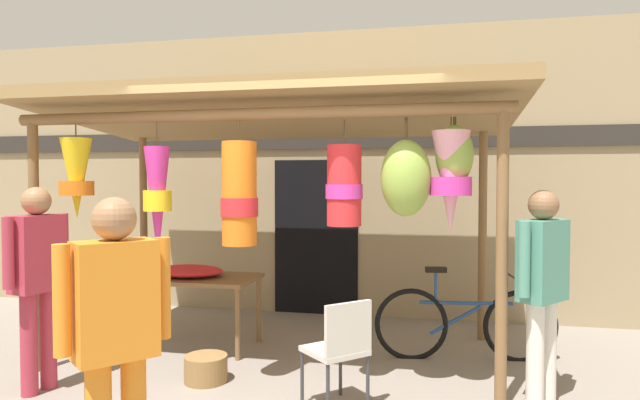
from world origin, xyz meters
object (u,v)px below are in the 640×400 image
shopper_by_bananas (542,280)px  folding_chair (340,345)px  customer_foreground (38,271)px  flower_heap_on_table (189,271)px  parked_bicycle (465,324)px  display_table (192,283)px  vendor_in_orange (115,328)px  wicker_basket_by_table (206,369)px

shopper_by_bananas → folding_chair: bearing=-165.2°
customer_foreground → shopper_by_bananas: customer_foreground is taller
flower_heap_on_table → shopper_by_bananas: 3.42m
folding_chair → parked_bicycle: bearing=56.1°
folding_chair → shopper_by_bananas: (1.49, 0.39, 0.48)m
folding_chair → display_table: bearing=144.5°
customer_foreground → shopper_by_bananas: size_ratio=1.01×
vendor_in_orange → shopper_by_bananas: bearing=38.2°
folding_chair → wicker_basket_by_table: 1.35m
wicker_basket_by_table → shopper_by_bananas: bearing=0.7°
parked_bicycle → customer_foreground: 3.85m
folding_chair → customer_foreground: customer_foreground is taller
customer_foreground → vendor_in_orange: bearing=-40.9°
shopper_by_bananas → wicker_basket_by_table: bearing=-179.3°
display_table → wicker_basket_by_table: 1.21m
vendor_in_orange → flower_heap_on_table: bearing=108.2°
display_table → flower_heap_on_table: size_ratio=1.76×
flower_heap_on_table → folding_chair: flower_heap_on_table is taller
display_table → folding_chair: bearing=-35.5°
vendor_in_orange → parked_bicycle: bearing=57.3°
display_table → vendor_in_orange: vendor_in_orange is taller
folding_chair → customer_foreground: size_ratio=0.50×
vendor_in_orange → customer_foreground: bearing=139.1°
flower_heap_on_table → parked_bicycle: parked_bicycle is taller
folding_chair → wicker_basket_by_table: size_ratio=2.28×
display_table → shopper_by_bananas: 3.41m
display_table → customer_foreground: 1.61m
flower_heap_on_table → wicker_basket_by_table: size_ratio=2.06×
vendor_in_orange → display_table: bearing=107.6°
flower_heap_on_table → wicker_basket_by_table: (0.58, -0.90, -0.68)m
folding_chair → vendor_in_orange: 1.81m
flower_heap_on_table → wicker_basket_by_table: 1.27m
folding_chair → vendor_in_orange: size_ratio=0.51×
display_table → flower_heap_on_table: (-0.03, -0.03, 0.13)m
display_table → shopper_by_bananas: size_ratio=0.81×
flower_heap_on_table → shopper_by_bananas: bearing=-14.7°
flower_heap_on_table → shopper_by_bananas: (3.30, -0.86, 0.19)m
display_table → parked_bicycle: (2.76, 0.16, -0.31)m
vendor_in_orange → shopper_by_bananas: shopper_by_bananas is taller
wicker_basket_by_table → parked_bicycle: size_ratio=0.21×
parked_bicycle → shopper_by_bananas: size_ratio=1.05×
display_table → parked_bicycle: size_ratio=0.77×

